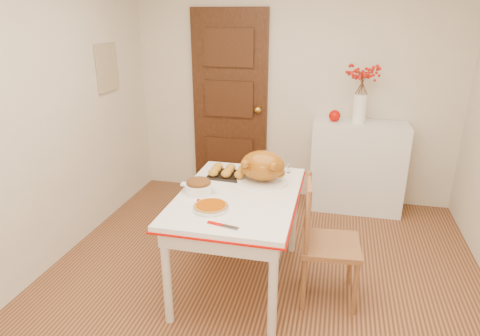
% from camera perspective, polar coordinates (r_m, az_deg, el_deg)
% --- Properties ---
extents(floor, '(3.50, 4.00, 0.00)m').
position_cam_1_polar(floor, '(3.26, 2.05, -17.39)').
color(floor, '#442518').
rests_on(floor, ground).
extents(wall_back, '(3.50, 0.00, 2.50)m').
position_cam_1_polar(wall_back, '(4.62, 7.28, 10.94)').
color(wall_back, beige).
rests_on(wall_back, ground).
extents(wall_left, '(0.00, 4.00, 2.50)m').
position_cam_1_polar(wall_left, '(3.46, -27.54, 5.62)').
color(wall_left, beige).
rests_on(wall_left, ground).
extents(door_back, '(0.85, 0.06, 2.06)m').
position_cam_1_polar(door_back, '(4.75, -1.39, 8.67)').
color(door_back, black).
rests_on(door_back, ground).
extents(photo_board, '(0.03, 0.35, 0.45)m').
position_cam_1_polar(photo_board, '(4.37, -17.70, 12.95)').
color(photo_board, beige).
rests_on(photo_board, ground).
extents(sideboard, '(0.95, 0.42, 0.95)m').
position_cam_1_polar(sideboard, '(4.58, 15.70, 0.19)').
color(sideboard, silver).
rests_on(sideboard, floor).
extents(kitchen_table, '(0.87, 1.27, 0.76)m').
position_cam_1_polar(kitchen_table, '(3.23, -0.21, -9.66)').
color(kitchen_table, white).
rests_on(kitchen_table, floor).
extents(chair_oak, '(0.44, 0.44, 0.93)m').
position_cam_1_polar(chair_oak, '(3.09, 12.30, -9.87)').
color(chair_oak, '#935935').
rests_on(chair_oak, floor).
extents(berry_vase, '(0.31, 0.31, 0.60)m').
position_cam_1_polar(berry_vase, '(4.38, 16.24, 9.78)').
color(berry_vase, white).
rests_on(berry_vase, sideboard).
extents(apple, '(0.12, 0.12, 0.12)m').
position_cam_1_polar(apple, '(4.42, 12.81, 6.98)').
color(apple, '#B60700').
rests_on(apple, sideboard).
extents(turkey_platter, '(0.41, 0.33, 0.26)m').
position_cam_1_polar(turkey_platter, '(3.20, 3.10, 0.09)').
color(turkey_platter, '#9E5C17').
rests_on(turkey_platter, kitchen_table).
extents(pumpkin_pie, '(0.25, 0.25, 0.05)m').
position_cam_1_polar(pumpkin_pie, '(2.81, -4.01, -5.23)').
color(pumpkin_pie, '#9A3E00').
rests_on(pumpkin_pie, kitchen_table).
extents(stuffing_dish, '(0.29, 0.24, 0.10)m').
position_cam_1_polar(stuffing_dish, '(3.07, -5.67, -2.42)').
color(stuffing_dish, '#64360F').
rests_on(stuffing_dish, kitchen_table).
extents(rolls_tray, '(0.32, 0.26, 0.08)m').
position_cam_1_polar(rolls_tray, '(3.35, -1.58, -0.50)').
color(rolls_tray, '#B87A1E').
rests_on(rolls_tray, kitchen_table).
extents(pie_server, '(0.22, 0.10, 0.01)m').
position_cam_1_polar(pie_server, '(2.60, -2.37, -7.83)').
color(pie_server, silver).
rests_on(pie_server, kitchen_table).
extents(carving_knife, '(0.22, 0.17, 0.01)m').
position_cam_1_polar(carving_knife, '(2.87, -4.44, -5.05)').
color(carving_knife, silver).
rests_on(carving_knife, kitchen_table).
extents(drinking_glass, '(0.07, 0.07, 0.11)m').
position_cam_1_polar(drinking_glass, '(3.48, 2.12, 0.52)').
color(drinking_glass, white).
rests_on(drinking_glass, kitchen_table).
extents(shaker_pair, '(0.09, 0.05, 0.08)m').
position_cam_1_polar(shaker_pair, '(3.46, 6.27, 0.02)').
color(shaker_pair, white).
rests_on(shaker_pair, kitchen_table).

